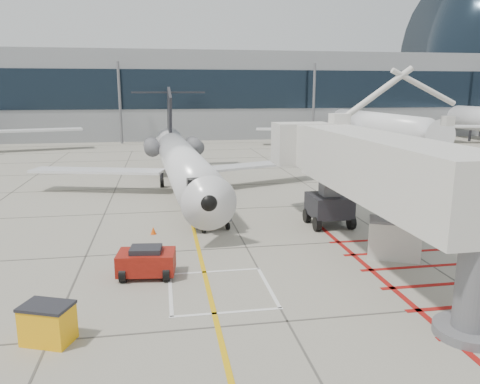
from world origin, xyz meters
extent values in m
plane|color=gray|center=(0.00, 0.00, 0.00)|extent=(260.00, 260.00, 0.00)
cone|color=#E44E0C|center=(-4.77, 7.11, 0.22)|extent=(0.31, 0.31, 0.44)
cone|color=#EF4C0C|center=(-1.09, 8.25, 0.26)|extent=(0.37, 0.37, 0.52)
cube|color=gray|center=(10.00, 70.00, 7.00)|extent=(180.00, 28.00, 14.00)
cube|color=black|center=(10.00, 55.95, 8.00)|extent=(180.00, 0.10, 6.00)
camera|label=1|loc=(-4.15, -18.59, 7.98)|focal=35.00mm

